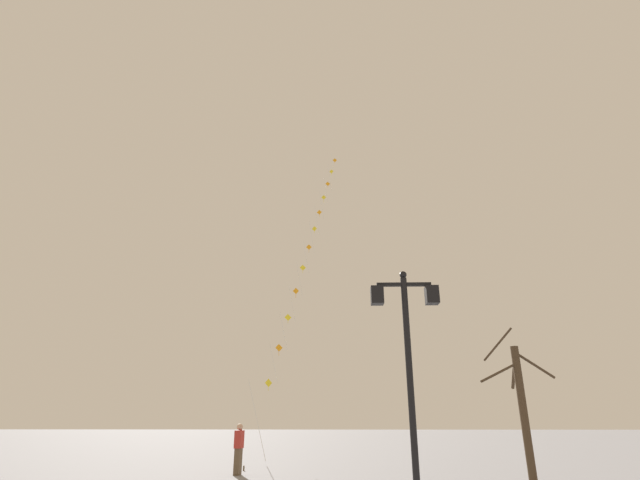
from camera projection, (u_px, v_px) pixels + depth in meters
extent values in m
plane|color=gray|center=(304.00, 466.00, 20.25)|extent=(160.00, 160.00, 0.00)
cylinder|color=black|center=(411.00, 390.00, 9.80)|extent=(0.14, 0.14, 4.84)
sphere|color=black|center=(403.00, 275.00, 10.70)|extent=(0.16, 0.16, 0.16)
cube|color=black|center=(404.00, 285.00, 10.61)|extent=(1.22, 0.08, 0.08)
cube|color=black|center=(377.00, 296.00, 10.54)|extent=(0.28, 0.28, 0.40)
cube|color=beige|center=(377.00, 296.00, 10.54)|extent=(0.19, 0.19, 0.30)
cube|color=black|center=(432.00, 295.00, 10.51)|extent=(0.28, 0.28, 0.40)
cube|color=beige|center=(432.00, 295.00, 10.51)|extent=(0.19, 0.19, 0.30)
cylinder|color=brown|center=(244.00, 468.00, 18.24)|extent=(0.06, 0.06, 0.18)
cylinder|color=silver|center=(257.00, 421.00, 19.86)|extent=(0.57, 2.20, 3.25)
cylinder|color=silver|center=(274.00, 365.00, 22.30)|extent=(0.32, 1.19, 1.75)
cylinder|color=silver|center=(284.00, 332.00, 24.01)|extent=(0.32, 1.19, 1.75)
cylinder|color=silver|center=(292.00, 304.00, 25.71)|extent=(0.32, 1.19, 1.75)
cylinder|color=silver|center=(299.00, 279.00, 27.42)|extent=(0.32, 1.19, 1.75)
cylinder|color=silver|center=(306.00, 257.00, 29.13)|extent=(0.32, 1.19, 1.75)
cylinder|color=silver|center=(312.00, 238.00, 30.83)|extent=(0.32, 1.19, 1.75)
cylinder|color=silver|center=(317.00, 220.00, 32.54)|extent=(0.32, 1.19, 1.75)
cylinder|color=silver|center=(322.00, 205.00, 34.25)|extent=(0.32, 1.19, 1.75)
cylinder|color=silver|center=(326.00, 190.00, 35.96)|extent=(0.32, 1.19, 1.75)
cylinder|color=silver|center=(330.00, 178.00, 37.66)|extent=(0.32, 1.19, 1.75)
cylinder|color=silver|center=(333.00, 166.00, 39.37)|extent=(0.32, 1.19, 1.75)
cube|color=yellow|center=(269.00, 383.00, 21.44)|extent=(0.34, 0.17, 0.37)
cylinder|color=yellow|center=(268.00, 388.00, 21.36)|extent=(0.03, 0.05, 0.20)
cube|color=orange|center=(279.00, 348.00, 23.15)|extent=(0.37, 0.06, 0.37)
cylinder|color=orange|center=(279.00, 353.00, 23.06)|extent=(0.02, 0.04, 0.25)
cube|color=yellow|center=(288.00, 317.00, 24.86)|extent=(0.37, 0.05, 0.37)
cylinder|color=yellow|center=(288.00, 322.00, 24.78)|extent=(0.02, 0.02, 0.18)
cube|color=orange|center=(296.00, 291.00, 26.57)|extent=(0.36, 0.13, 0.37)
cylinder|color=orange|center=(296.00, 296.00, 26.47)|extent=(0.02, 0.03, 0.27)
cube|color=yellow|center=(303.00, 268.00, 28.27)|extent=(0.37, 0.06, 0.37)
cylinder|color=yellow|center=(303.00, 272.00, 28.19)|extent=(0.02, 0.03, 0.20)
cube|color=orange|center=(309.00, 247.00, 29.98)|extent=(0.36, 0.10, 0.37)
cylinder|color=orange|center=(309.00, 251.00, 29.89)|extent=(0.03, 0.05, 0.21)
cube|color=yellow|center=(314.00, 229.00, 31.69)|extent=(0.34, 0.16, 0.37)
cylinder|color=yellow|center=(314.00, 232.00, 31.61)|extent=(0.03, 0.03, 0.18)
cube|color=orange|center=(319.00, 212.00, 33.40)|extent=(0.35, 0.14, 0.37)
cylinder|color=orange|center=(319.00, 215.00, 33.31)|extent=(0.02, 0.02, 0.22)
cube|color=yellow|center=(324.00, 197.00, 35.10)|extent=(0.37, 0.08, 0.37)
cylinder|color=yellow|center=(324.00, 201.00, 35.01)|extent=(0.02, 0.05, 0.26)
cube|color=orange|center=(328.00, 184.00, 36.81)|extent=(0.37, 0.04, 0.37)
cylinder|color=orange|center=(328.00, 187.00, 36.72)|extent=(0.02, 0.03, 0.21)
cube|color=yellow|center=(331.00, 172.00, 38.52)|extent=(0.34, 0.17, 0.37)
cylinder|color=yellow|center=(331.00, 174.00, 38.43)|extent=(0.03, 0.04, 0.21)
cube|color=orange|center=(335.00, 160.00, 40.22)|extent=(0.37, 0.07, 0.37)
cylinder|color=orange|center=(335.00, 163.00, 40.14)|extent=(0.02, 0.04, 0.18)
cube|color=brown|center=(238.00, 461.00, 16.89)|extent=(0.26, 0.33, 0.90)
cube|color=#B22D26|center=(239.00, 439.00, 17.15)|extent=(0.31, 0.42, 0.60)
sphere|color=tan|center=(240.00, 427.00, 17.30)|extent=(0.22, 0.22, 0.22)
cylinder|color=#B22D26|center=(242.00, 434.00, 17.41)|extent=(0.17, 0.40, 0.50)
cylinder|color=#423323|center=(524.00, 413.00, 14.49)|extent=(0.25, 0.25, 4.06)
cylinder|color=#423323|center=(498.00, 344.00, 15.58)|extent=(0.88, 0.76, 1.01)
cylinder|color=#423323|center=(499.00, 372.00, 14.82)|extent=(1.31, 0.34, 0.64)
cylinder|color=#423323|center=(514.00, 371.00, 15.42)|extent=(0.25, 1.08, 1.05)
cylinder|color=#423323|center=(535.00, 365.00, 15.19)|extent=(1.37, 0.49, 0.82)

